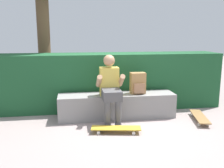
{
  "coord_description": "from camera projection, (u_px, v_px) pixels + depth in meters",
  "views": [
    {
      "loc": [
        -0.79,
        -4.25,
        1.6
      ],
      "look_at": [
        -0.1,
        0.27,
        0.67
      ],
      "focal_mm": 40.58,
      "sensor_mm": 36.0,
      "label": 1
    }
  ],
  "objects": [
    {
      "name": "ground_plane",
      "position": [
        120.0,
        123.0,
        4.55
      ],
      "size": [
        24.0,
        24.0,
        0.0
      ],
      "primitive_type": "plane",
      "color": "gray"
    },
    {
      "name": "skateboard_beside_bench",
      "position": [
        200.0,
        117.0,
        4.66
      ],
      "size": [
        0.38,
        0.82,
        0.09
      ],
      "color": "olive",
      "rests_on": "ground"
    },
    {
      "name": "backpack_on_bench",
      "position": [
        138.0,
        83.0,
        4.79
      ],
      "size": [
        0.28,
        0.23,
        0.4
      ],
      "color": "#A37A47",
      "rests_on": "bench_main"
    },
    {
      "name": "bench_main",
      "position": [
        117.0,
        106.0,
        4.83
      ],
      "size": [
        2.2,
        0.48,
        0.46
      ],
      "color": "gray",
      "rests_on": "ground"
    },
    {
      "name": "hedge_row",
      "position": [
        111.0,
        81.0,
        5.42
      ],
      "size": [
        4.63,
        0.74,
        1.17
      ],
      "color": "#1B4D2A",
      "rests_on": "ground"
    },
    {
      "name": "skateboard_near_person",
      "position": [
        116.0,
        128.0,
        4.1
      ],
      "size": [
        0.82,
        0.34,
        0.09
      ],
      "color": "gold",
      "rests_on": "ground"
    },
    {
      "name": "person_skater",
      "position": [
        110.0,
        86.0,
        4.51
      ],
      "size": [
        0.49,
        0.62,
        1.21
      ],
      "color": "gold",
      "rests_on": "ground"
    }
  ]
}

